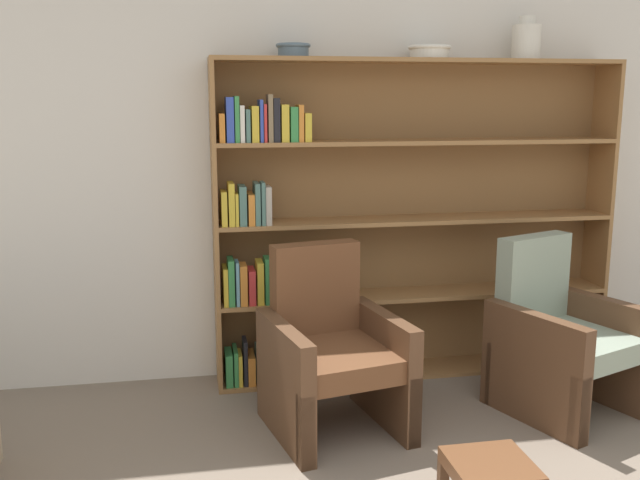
{
  "coord_description": "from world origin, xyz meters",
  "views": [
    {
      "loc": [
        -0.95,
        -1.4,
        1.71
      ],
      "look_at": [
        -0.24,
        2.37,
        0.95
      ],
      "focal_mm": 40.0,
      "sensor_mm": 36.0,
      "label": 1
    }
  ],
  "objects_px": {
    "bookshelf": "(380,227)",
    "vase_tall": "(526,41)",
    "bowl_brass": "(430,51)",
    "armchair_leather": "(331,353)",
    "armchair_cushioned": "(561,338)",
    "footstool": "(490,475)",
    "bowl_terracotta": "(293,49)"
  },
  "relations": [
    {
      "from": "bowl_brass",
      "to": "armchair_cushioned",
      "type": "bearing_deg",
      "value": -48.69
    },
    {
      "from": "bookshelf",
      "to": "vase_tall",
      "type": "height_order",
      "value": "vase_tall"
    },
    {
      "from": "armchair_cushioned",
      "to": "footstool",
      "type": "xyz_separation_m",
      "value": [
        -0.86,
        -1.03,
        -0.17
      ]
    },
    {
      "from": "bowl_brass",
      "to": "armchair_leather",
      "type": "xyz_separation_m",
      "value": [
        -0.72,
        -0.66,
        -1.58
      ]
    },
    {
      "from": "vase_tall",
      "to": "armchair_leather",
      "type": "bearing_deg",
      "value": -153.53
    },
    {
      "from": "vase_tall",
      "to": "bookshelf",
      "type": "bearing_deg",
      "value": 178.43
    },
    {
      "from": "bowl_brass",
      "to": "armchair_cushioned",
      "type": "distance_m",
      "value": 1.81
    },
    {
      "from": "armchair_cushioned",
      "to": "bookshelf",
      "type": "bearing_deg",
      "value": -60.17
    },
    {
      "from": "bookshelf",
      "to": "armchair_cushioned",
      "type": "bearing_deg",
      "value": -38.67
    },
    {
      "from": "armchair_leather",
      "to": "bowl_terracotta",
      "type": "bearing_deg",
      "value": -94.1
    },
    {
      "from": "bowl_terracotta",
      "to": "bowl_brass",
      "type": "height_order",
      "value": "same"
    },
    {
      "from": "armchair_leather",
      "to": "footstool",
      "type": "distance_m",
      "value": 1.14
    },
    {
      "from": "armchair_leather",
      "to": "footstool",
      "type": "relative_size",
      "value": 2.91
    },
    {
      "from": "bowl_brass",
      "to": "vase_tall",
      "type": "bearing_deg",
      "value": 0.0
    },
    {
      "from": "armchair_cushioned",
      "to": "footstool",
      "type": "relative_size",
      "value": 2.91
    },
    {
      "from": "bowl_terracotta",
      "to": "footstool",
      "type": "height_order",
      "value": "bowl_terracotta"
    },
    {
      "from": "bookshelf",
      "to": "vase_tall",
      "type": "relative_size",
      "value": 9.79
    },
    {
      "from": "bowl_brass",
      "to": "armchair_cushioned",
      "type": "height_order",
      "value": "bowl_brass"
    },
    {
      "from": "bookshelf",
      "to": "vase_tall",
      "type": "xyz_separation_m",
      "value": [
        0.88,
        -0.02,
        1.11
      ]
    },
    {
      "from": "footstool",
      "to": "bowl_brass",
      "type": "bearing_deg",
      "value": 80.62
    },
    {
      "from": "vase_tall",
      "to": "footstool",
      "type": "bearing_deg",
      "value": -117.62
    },
    {
      "from": "bookshelf",
      "to": "armchair_leather",
      "type": "bearing_deg",
      "value": -122.96
    },
    {
      "from": "bookshelf",
      "to": "vase_tall",
      "type": "distance_m",
      "value": 1.42
    },
    {
      "from": "vase_tall",
      "to": "footstool",
      "type": "distance_m",
      "value": 2.64
    },
    {
      "from": "bowl_brass",
      "to": "vase_tall",
      "type": "distance_m",
      "value": 0.61
    },
    {
      "from": "bookshelf",
      "to": "armchair_leather",
      "type": "height_order",
      "value": "bookshelf"
    },
    {
      "from": "armchair_leather",
      "to": "armchair_cushioned",
      "type": "bearing_deg",
      "value": 168.1
    },
    {
      "from": "armchair_leather",
      "to": "bookshelf",
      "type": "bearing_deg",
      "value": -134.73
    },
    {
      "from": "bowl_terracotta",
      "to": "footstool",
      "type": "bearing_deg",
      "value": -72.65
    },
    {
      "from": "bowl_terracotta",
      "to": "vase_tall",
      "type": "height_order",
      "value": "vase_tall"
    },
    {
      "from": "vase_tall",
      "to": "armchair_leather",
      "type": "distance_m",
      "value": 2.22
    },
    {
      "from": "vase_tall",
      "to": "armchair_cushioned",
      "type": "relative_size",
      "value": 0.27
    }
  ]
}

